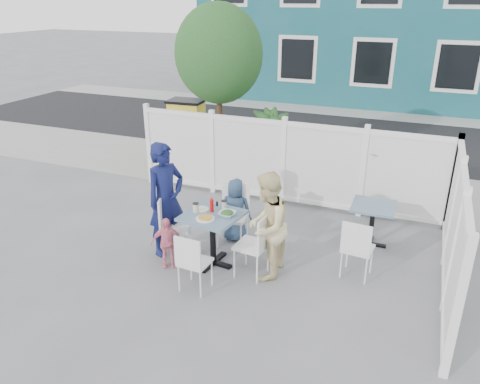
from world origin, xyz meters
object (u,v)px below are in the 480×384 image
at_px(spare_table, 373,214).
at_px(chair_near, 192,259).
at_px(chair_left, 170,221).
at_px(chair_right, 257,241).
at_px(woman, 267,226).
at_px(man, 166,200).
at_px(main_table, 213,226).
at_px(toddler, 167,242).
at_px(utility_cabinet, 187,132).
at_px(chair_back, 234,209).
at_px(boy, 236,210).

bearing_deg(spare_table, chair_near, -132.67).
relative_size(spare_table, chair_left, 0.72).
bearing_deg(chair_right, woman, -51.13).
bearing_deg(woman, chair_near, -48.00).
distance_m(chair_near, man, 1.23).
distance_m(main_table, chair_left, 0.71).
height_order(main_table, spare_table, main_table).
bearing_deg(toddler, chair_near, -66.74).
relative_size(utility_cabinet, chair_near, 1.65).
relative_size(main_table, man, 0.49).
xyz_separation_m(utility_cabinet, chair_back, (2.61, -3.35, -0.13)).
height_order(utility_cabinet, chair_left, utility_cabinet).
bearing_deg(utility_cabinet, spare_table, -33.77).
bearing_deg(man, chair_right, -72.36).
xyz_separation_m(chair_left, chair_right, (1.41, -0.08, -0.00)).
distance_m(chair_back, boy, 0.10).
xyz_separation_m(spare_table, chair_left, (-2.77, -1.44, 0.02)).
xyz_separation_m(chair_back, toddler, (-0.61, -1.05, -0.18)).
height_order(utility_cabinet, boy, utility_cabinet).
height_order(main_table, toddler, main_table).
distance_m(main_table, chair_back, 0.74).
bearing_deg(man, chair_back, -27.68).
xyz_separation_m(man, toddler, (0.20, -0.38, -0.49)).
height_order(utility_cabinet, spare_table, utility_cabinet).
xyz_separation_m(man, boy, (0.80, 0.76, -0.36)).
height_order(chair_right, toddler, chair_right).
relative_size(main_table, chair_right, 0.90).
bearing_deg(man, toddler, -129.59).
relative_size(utility_cabinet, chair_right, 1.46).
relative_size(utility_cabinet, man, 0.79).
distance_m(chair_right, man, 1.54).
xyz_separation_m(chair_right, woman, (0.11, 0.07, 0.21)).
xyz_separation_m(utility_cabinet, spare_table, (4.66, -2.64, -0.16)).
distance_m(main_table, boy, 0.83).
bearing_deg(woman, utility_cabinet, -142.52).
xyz_separation_m(main_table, boy, (0.01, 0.83, -0.11)).
bearing_deg(chair_right, chair_near, 140.75).
bearing_deg(spare_table, chair_left, -152.59).
distance_m(man, toddler, 0.65).
bearing_deg(toddler, main_table, -5.27).
xyz_separation_m(main_table, chair_near, (0.05, -0.74, -0.14)).
distance_m(utility_cabinet, main_table, 4.84).
xyz_separation_m(woman, boy, (-0.80, 0.81, -0.25)).
xyz_separation_m(chair_near, toddler, (-0.64, 0.43, -0.10)).
distance_m(chair_right, boy, 1.13).
height_order(chair_back, boy, boy).
distance_m(chair_back, woman, 1.10).
height_order(chair_right, man, man).
bearing_deg(woman, chair_right, -58.42).
distance_m(utility_cabinet, boy, 4.18).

